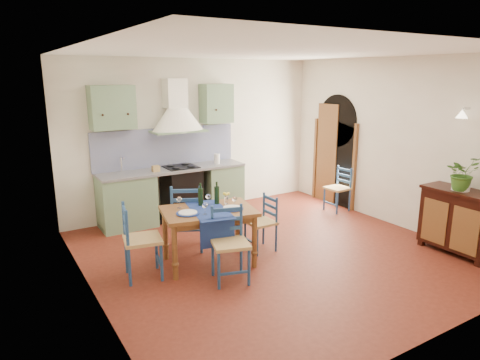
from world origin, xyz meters
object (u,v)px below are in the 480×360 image
object	(u,v)px
dining_table	(209,216)
potted_plant	(462,173)
chair_near	(230,243)
sideboard	(459,219)

from	to	relation	value
dining_table	potted_plant	world-z (taller)	potted_plant
chair_near	dining_table	bearing A→B (deg)	89.49
potted_plant	chair_near	bearing A→B (deg)	163.13
dining_table	chair_near	distance (m)	0.59
chair_near	sideboard	xyz separation A→B (m)	(3.21, -0.99, 0.03)
sideboard	potted_plant	world-z (taller)	potted_plant
dining_table	sideboard	distance (m)	3.56
dining_table	potted_plant	size ratio (longest dim) A/B	2.74
sideboard	chair_near	bearing A→B (deg)	162.85
chair_near	potted_plant	bearing A→B (deg)	-16.87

